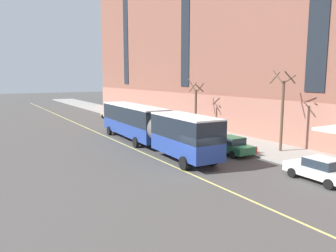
# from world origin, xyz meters

# --- Properties ---
(ground_plane) EXTENTS (260.00, 260.00, 0.00)m
(ground_plane) POSITION_xyz_m (0.00, 0.00, 0.00)
(ground_plane) COLOR #4C4947
(sidewalk) EXTENTS (5.96, 160.00, 0.15)m
(sidewalk) POSITION_xyz_m (9.68, 3.00, 0.07)
(sidewalk) COLOR #9E9B93
(sidewalk) RESTS_ON ground
(city_bus) EXTENTS (3.46, 20.09, 3.70)m
(city_bus) POSITION_xyz_m (0.95, 9.13, 2.14)
(city_bus) COLOR navy
(city_bus) RESTS_ON ground
(parked_car_red_1) EXTENTS (1.97, 4.32, 1.56)m
(parked_car_red_1) POSITION_xyz_m (5.42, 9.80, 0.78)
(parked_car_red_1) COLOR #B21E19
(parked_car_red_1) RESTS_ON ground
(parked_car_champagne_2) EXTENTS (2.02, 4.67, 1.56)m
(parked_car_champagne_2) POSITION_xyz_m (5.48, 31.33, 0.78)
(parked_car_champagne_2) COLOR #BCAD89
(parked_car_champagne_2) RESTS_ON ground
(parked_car_navy_4) EXTENTS (2.14, 4.49, 1.56)m
(parked_car_navy_4) POSITION_xyz_m (5.60, 19.34, 0.78)
(parked_car_navy_4) COLOR navy
(parked_car_navy_4) RESTS_ON ground
(parked_car_white_5) EXTENTS (2.12, 4.45, 1.56)m
(parked_car_white_5) POSITION_xyz_m (5.46, -5.85, 0.78)
(parked_car_white_5) COLOR silver
(parked_car_white_5) RESTS_ON ground
(parked_car_green_6) EXTENTS (2.07, 4.56, 1.56)m
(parked_car_green_6) POSITION_xyz_m (5.53, 2.86, 0.78)
(parked_car_green_6) COLOR #23603D
(parked_car_green_6) RESTS_ON ground
(street_tree_mid_block) EXTENTS (1.80, 1.80, 7.10)m
(street_tree_mid_block) POSITION_xyz_m (9.83, 1.06, 3.84)
(street_tree_mid_block) COLOR brown
(street_tree_mid_block) RESTS_ON sidewalk
(street_tree_far_uptown) EXTENTS (1.58, 1.48, 6.35)m
(street_tree_far_uptown) POSITION_xyz_m (9.84, 14.04, 3.25)
(street_tree_far_uptown) COLOR brown
(street_tree_far_uptown) RESTS_ON sidewalk
(fire_hydrant) EXTENTS (0.42, 0.24, 0.72)m
(fire_hydrant) POSITION_xyz_m (7.20, 1.40, 0.49)
(fire_hydrant) COLOR red
(fire_hydrant) RESTS_ON sidewalk
(lane_centerline) EXTENTS (0.16, 140.00, 0.01)m
(lane_centerline) POSITION_xyz_m (-0.76, 3.00, 0.00)
(lane_centerline) COLOR #E0D66B
(lane_centerline) RESTS_ON ground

